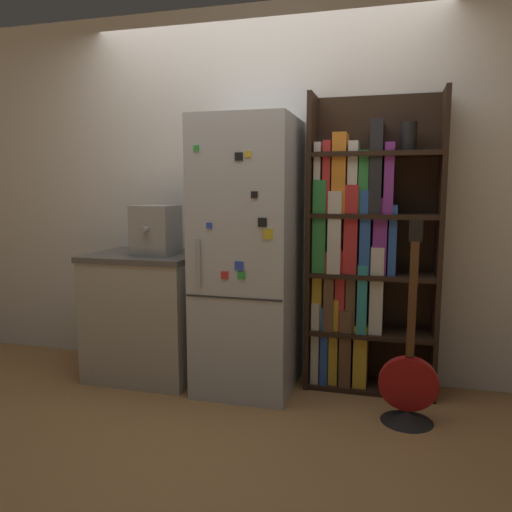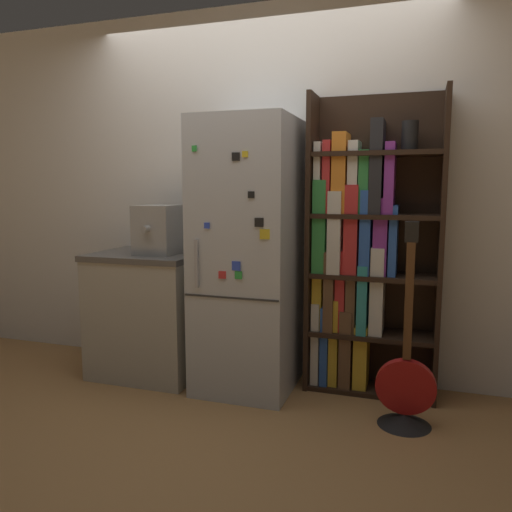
% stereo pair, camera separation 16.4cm
% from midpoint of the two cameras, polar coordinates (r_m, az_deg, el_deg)
% --- Properties ---
extents(ground_plane, '(16.00, 16.00, 0.00)m').
position_cam_midpoint_polar(ground_plane, '(3.43, -2.85, -15.27)').
color(ground_plane, '#A87542').
extents(wall_back, '(8.00, 0.05, 2.60)m').
position_cam_midpoint_polar(wall_back, '(3.61, -0.61, 7.11)').
color(wall_back, white).
rests_on(wall_back, ground_plane).
extents(refrigerator, '(0.62, 0.68, 1.79)m').
position_cam_midpoint_polar(refrigerator, '(3.30, -2.29, -0.04)').
color(refrigerator, silver).
rests_on(refrigerator, ground_plane).
extents(bookshelf, '(0.84, 0.32, 1.94)m').
position_cam_midpoint_polar(bookshelf, '(3.35, 10.31, 0.26)').
color(bookshelf, black).
rests_on(bookshelf, ground_plane).
extents(kitchen_counter, '(0.76, 0.65, 0.89)m').
position_cam_midpoint_polar(kitchen_counter, '(3.70, -13.48, -6.49)').
color(kitchen_counter, '#BCB7A8').
rests_on(kitchen_counter, ground_plane).
extents(espresso_machine, '(0.27, 0.33, 0.34)m').
position_cam_midpoint_polar(espresso_machine, '(3.52, -12.67, 2.91)').
color(espresso_machine, '#A5A39E').
rests_on(espresso_machine, kitchen_counter).
extents(guitar, '(0.34, 0.30, 1.17)m').
position_cam_midpoint_polar(guitar, '(3.07, 15.47, -14.95)').
color(guitar, black).
rests_on(guitar, ground_plane).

